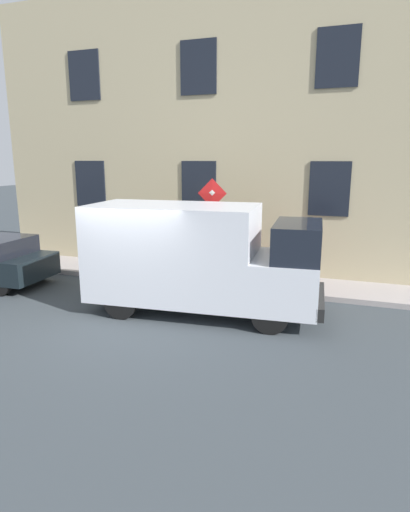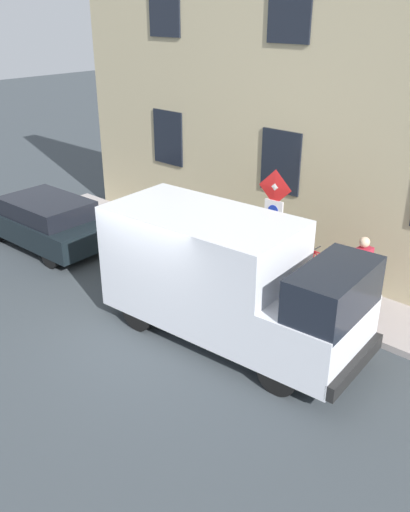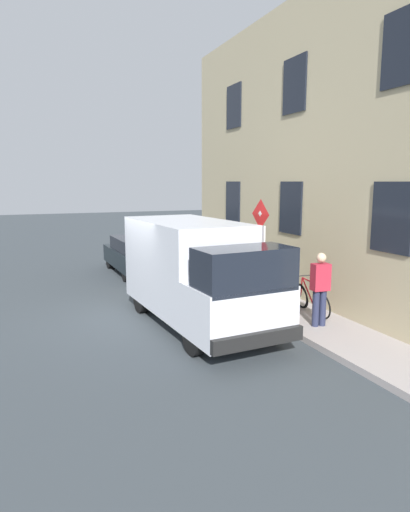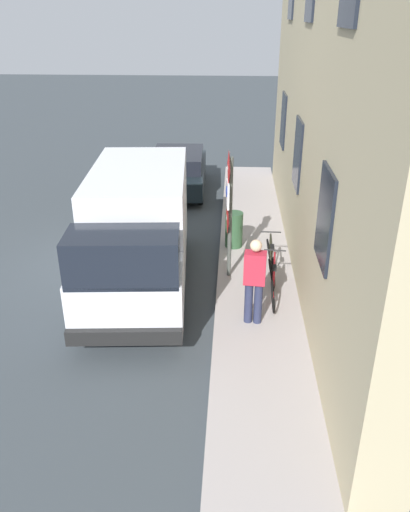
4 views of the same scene
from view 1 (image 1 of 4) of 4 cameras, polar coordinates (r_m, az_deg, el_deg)
ground_plane at (r=10.00m, az=-9.09°, el=-7.96°), size 80.00×80.00×0.00m
sidewalk_slab at (r=12.89m, az=-2.07°, el=-2.72°), size 1.73×15.98×0.14m
building_facade at (r=13.57m, az=-0.31°, el=15.81°), size 0.75×13.98×8.46m
sign_post_stacked at (r=11.60m, az=0.96°, el=4.65°), size 0.17×0.56×2.75m
delivery_van at (r=9.83m, az=-0.85°, el=-0.03°), size 2.39×5.46×2.50m
bicycle_red at (r=12.54m, az=6.49°, el=-1.15°), size 0.46×1.71×0.89m
bicycle_black at (r=12.78m, az=2.19°, el=-0.81°), size 0.46×1.71×0.89m
pedestrian at (r=11.83m, az=10.47°, el=0.65°), size 0.42×0.30×1.72m
litter_bin at (r=12.56m, az=-5.79°, el=-0.75°), size 0.44×0.44×0.90m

